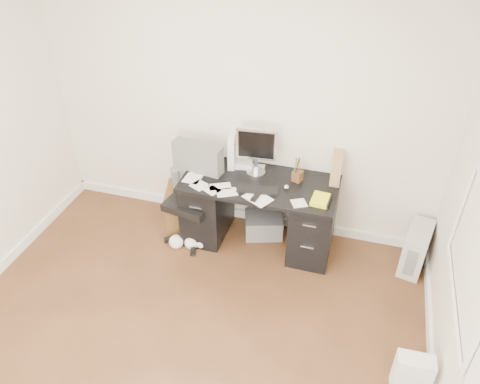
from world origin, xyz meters
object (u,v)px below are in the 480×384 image
object	(u,v)px
keyboard	(257,189)
office_chair	(191,197)
wicker_basket	(189,207)
pc_tower	(416,248)
desk	(259,211)
lcd_monitor	(256,151)

from	to	relation	value
keyboard	office_chair	size ratio (longest dim) A/B	0.37
keyboard	wicker_basket	size ratio (longest dim) A/B	0.85
pc_tower	wicker_basket	distance (m)	2.34
office_chair	wicker_basket	world-z (taller)	office_chair
wicker_basket	pc_tower	bearing A→B (deg)	-0.05
keyboard	office_chair	bearing A→B (deg)	170.72
desk	pc_tower	world-z (taller)	desk
desk	lcd_monitor	xyz separation A→B (m)	(-0.07, 0.14, 0.60)
keyboard	office_chair	distance (m)	0.72
office_chair	desk	bearing A→B (deg)	20.40
lcd_monitor	wicker_basket	world-z (taller)	lcd_monitor
desk	pc_tower	distance (m)	1.56
wicker_basket	office_chair	bearing A→B (deg)	-57.53
office_chair	pc_tower	distance (m)	2.25
desk	pc_tower	bearing A→B (deg)	2.63
lcd_monitor	keyboard	xyz separation A→B (m)	(0.09, -0.29, -0.24)
lcd_monitor	office_chair	bearing A→B (deg)	-160.74
lcd_monitor	wicker_basket	xyz separation A→B (m)	(-0.72, -0.07, -0.77)
office_chair	keyboard	bearing A→B (deg)	8.19
lcd_monitor	wicker_basket	distance (m)	1.06
desk	office_chair	size ratio (longest dim) A/B	1.44
pc_tower	desk	bearing A→B (deg)	-164.68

